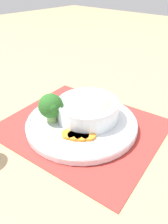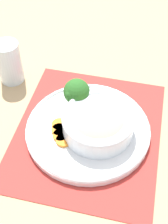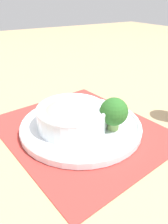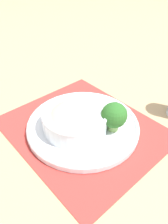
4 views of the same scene
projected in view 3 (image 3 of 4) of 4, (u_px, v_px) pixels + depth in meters
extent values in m
plane|color=tan|center=(81.00, 130.00, 0.58)|extent=(4.00, 4.00, 0.00)
cube|color=#B2332D|center=(81.00, 129.00, 0.58)|extent=(0.47, 0.42, 0.00)
cylinder|color=silver|center=(81.00, 126.00, 0.57)|extent=(0.31, 0.31, 0.02)
torus|color=silver|center=(81.00, 123.00, 0.57)|extent=(0.31, 0.31, 0.01)
cylinder|color=silver|center=(72.00, 118.00, 0.55)|extent=(0.17, 0.17, 0.05)
torus|color=silver|center=(72.00, 109.00, 0.53)|extent=(0.18, 0.18, 0.01)
ellipsoid|color=beige|center=(72.00, 113.00, 0.54)|extent=(0.14, 0.14, 0.06)
cylinder|color=#84AD5B|center=(113.00, 125.00, 0.54)|extent=(0.03, 0.03, 0.02)
sphere|color=#286023|center=(114.00, 112.00, 0.52)|extent=(0.07, 0.07, 0.07)
sphere|color=#286023|center=(112.00, 106.00, 0.54)|extent=(0.03, 0.03, 0.03)
sphere|color=#286023|center=(116.00, 114.00, 0.51)|extent=(0.03, 0.03, 0.03)
cylinder|color=orange|center=(99.00, 112.00, 0.62)|extent=(0.04, 0.04, 0.01)
cylinder|color=orange|center=(94.00, 111.00, 0.62)|extent=(0.04, 0.04, 0.01)
cylinder|color=orange|center=(88.00, 110.00, 0.63)|extent=(0.04, 0.04, 0.01)
cylinder|color=orange|center=(82.00, 109.00, 0.63)|extent=(0.04, 0.04, 0.01)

